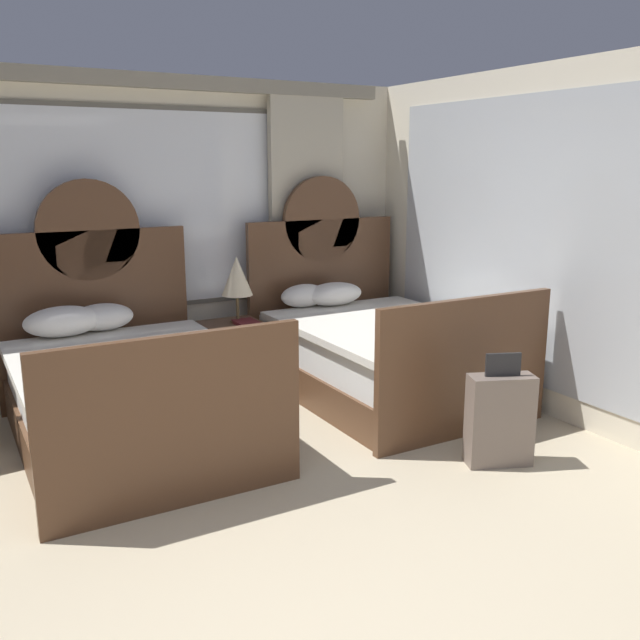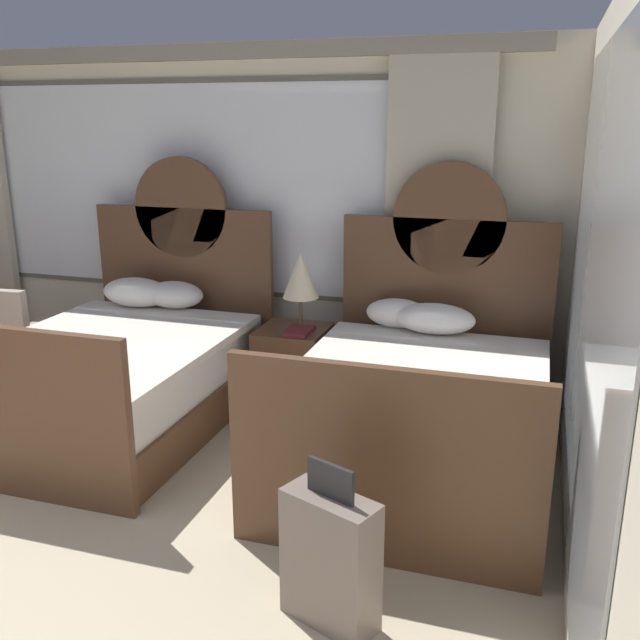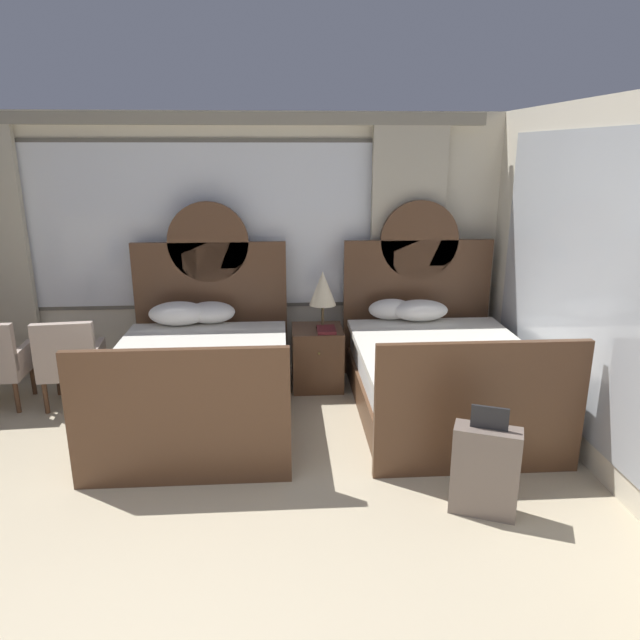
% 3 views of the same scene
% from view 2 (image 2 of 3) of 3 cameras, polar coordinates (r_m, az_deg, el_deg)
% --- Properties ---
extents(wall_back_window, '(6.20, 0.22, 2.70)m').
position_cam_2_polar(wall_back_window, '(6.04, -10.89, 9.07)').
color(wall_back_window, beige).
rests_on(wall_back_window, ground_plane).
extents(wall_right_mirror, '(0.08, 4.64, 2.70)m').
position_cam_2_polar(wall_right_mirror, '(3.10, 22.12, 0.30)').
color(wall_right_mirror, beige).
rests_on(wall_right_mirror, ground_plane).
extents(bed_near_window, '(1.55, 2.16, 1.84)m').
position_cam_2_polar(bed_near_window, '(5.23, -15.86, -3.95)').
color(bed_near_window, brown).
rests_on(bed_near_window, ground_plane).
extents(bed_near_mirror, '(1.55, 2.16, 1.84)m').
position_cam_2_polar(bed_near_mirror, '(4.47, 8.07, -7.00)').
color(bed_near_mirror, brown).
rests_on(bed_near_mirror, ground_plane).
extents(nightstand_between_beds, '(0.50, 0.53, 0.62)m').
position_cam_2_polar(nightstand_between_beds, '(5.34, -2.18, -3.85)').
color(nightstand_between_beds, brown).
rests_on(nightstand_between_beds, ground_plane).
extents(table_lamp_on_nightstand, '(0.27, 0.27, 0.57)m').
position_cam_2_polar(table_lamp_on_nightstand, '(5.14, -1.60, 3.57)').
color(table_lamp_on_nightstand, brown).
rests_on(table_lamp_on_nightstand, nightstand_between_beds).
extents(book_on_nightstand, '(0.18, 0.26, 0.03)m').
position_cam_2_polar(book_on_nightstand, '(5.12, -1.74, -0.91)').
color(book_on_nightstand, maroon).
rests_on(book_on_nightstand, nightstand_between_beds).
extents(armchair_by_window_left, '(0.58, 0.58, 0.86)m').
position_cam_2_polar(armchair_by_window_left, '(6.19, -23.90, -0.98)').
color(armchair_by_window_left, '#B29E8E').
rests_on(armchair_by_window_left, ground_plane).
extents(suitcase_on_floor, '(0.47, 0.33, 0.77)m').
position_cam_2_polar(suitcase_on_floor, '(3.17, 0.83, -18.92)').
color(suitcase_on_floor, '#75665B').
rests_on(suitcase_on_floor, ground_plane).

